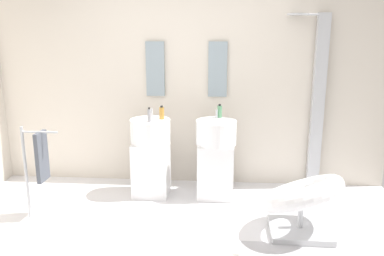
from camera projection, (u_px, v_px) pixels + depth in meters
name	position (u px, v px, depth m)	size (l,w,h in m)	color
ground_plane	(170.00, 248.00, 3.58)	(4.80, 3.60, 0.04)	silver
rear_partition	(187.00, 78.00, 4.86)	(4.80, 0.10, 2.60)	beige
pedestal_sink_left	(151.00, 155.00, 4.61)	(0.45, 0.45, 0.99)	white
pedestal_sink_right	(216.00, 157.00, 4.56)	(0.45, 0.45, 0.99)	white
vanity_mirror_left	(155.00, 69.00, 4.79)	(0.22, 0.03, 0.64)	#8C9EA8
vanity_mirror_right	(218.00, 69.00, 4.74)	(0.22, 0.03, 0.64)	#8C9EA8
shower_column	(317.00, 99.00, 4.68)	(0.49, 0.24, 2.05)	#B7BABF
lounge_chair	(302.00, 199.00, 3.72)	(1.10, 1.10, 0.65)	#B7BABF
towel_rack	(39.00, 158.00, 3.98)	(0.37, 0.22, 0.95)	#B7BABF
coffee_mug	(236.00, 256.00, 3.32)	(0.07, 0.07, 0.09)	white
soap_bottle_grey	(149.00, 115.00, 4.38)	(0.04, 0.04, 0.16)	#99999E
soap_bottle_green	(220.00, 111.00, 4.59)	(0.05, 0.05, 0.16)	#59996B
soap_bottle_amber	(162.00, 113.00, 4.51)	(0.05, 0.05, 0.15)	#C68C38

